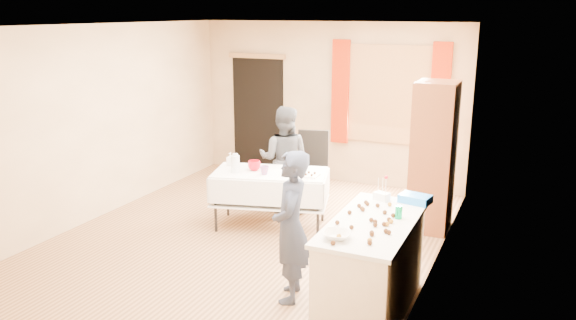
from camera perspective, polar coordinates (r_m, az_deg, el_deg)
The scene contains 29 objects.
floor at distance 7.18m, azimuth -3.79°, elevation -7.80°, with size 4.50×5.50×0.02m, color #9E7047.
ceiling at distance 6.62m, azimuth -4.19°, elevation 13.59°, with size 4.50×5.50×0.02m, color white.
wall_back at distance 9.26m, azimuth 4.21°, elevation 5.82°, with size 4.50×0.02×2.60m, color tan.
wall_front at distance 4.64m, azimuth -20.45°, elevation -4.42°, with size 4.50×0.02×2.60m, color tan.
wall_left at distance 8.09m, azimuth -18.24°, elevation 3.78°, with size 0.02×5.50×2.60m, color tan.
wall_right at distance 6.06m, azimuth 15.16°, elevation 0.46°, with size 0.02×5.50×2.60m, color tan.
window_frame at distance 8.90m, azimuth 10.23°, elevation 6.56°, with size 1.32×0.06×1.52m, color olive.
window_pane at distance 8.88m, azimuth 10.20°, elevation 6.55°, with size 1.20×0.02×1.40m, color white.
curtain_left at distance 9.07m, azimuth 5.34°, elevation 6.89°, with size 0.28×0.06×1.65m, color #A52004.
curtain_right at distance 8.69m, azimuth 15.15°, elevation 6.08°, with size 0.28×0.06×1.65m, color #A52004.
doorway at distance 9.80m, azimuth -3.05°, elevation 4.58°, with size 0.95×0.04×2.00m, color black.
door_lintel at distance 9.65m, azimuth -3.21°, elevation 10.52°, with size 1.05×0.06×0.08m, color olive.
cabinet at distance 7.36m, azimuth 14.54°, elevation 0.29°, with size 0.50×0.60×1.92m, color brown.
counter at distance 5.37m, azimuth 8.47°, elevation -10.69°, with size 0.72×1.51×0.91m.
party_table at distance 7.34m, azimuth -1.80°, elevation -3.46°, with size 1.63×1.12×0.75m.
chair at distance 8.19m, azimuth 2.38°, elevation -2.39°, with size 0.54×0.54×1.08m.
girl at distance 5.43m, azimuth 0.29°, elevation -6.81°, with size 0.51×0.63×1.50m, color #202539.
woman at distance 7.85m, azimuth -0.42°, elevation 0.09°, with size 0.83×0.71×1.50m, color black.
soda_can at distance 5.27m, azimuth 11.18°, elevation -5.22°, with size 0.07×0.07×0.12m, color #018345.
mixing_bowl at distance 4.77m, azimuth 4.99°, elevation -7.60°, with size 0.27×0.27×0.06m, color white.
foam_block at distance 5.74m, azimuth 9.49°, elevation -3.66°, with size 0.15×0.10×0.08m, color white.
blue_basket at distance 5.74m, azimuth 12.80°, elevation -3.86°, with size 0.30×0.20×0.08m, color #207DEE.
pitcher at distance 7.22m, azimuth -5.37°, elevation -0.40°, with size 0.11×0.11×0.22m, color silver.
cup_red at distance 7.30m, azimuth -3.45°, elevation -0.56°, with size 0.22×0.22×0.13m, color #B70818.
cup_rainbow at distance 7.11m, azimuth -2.42°, elevation -1.06°, with size 0.13×0.13×0.11m, color red.
small_bowl at distance 7.25m, azimuth 0.74°, elevation -0.92°, with size 0.25×0.25×0.06m, color white.
pastry_tray at distance 7.06m, azimuth 1.97°, elevation -1.55°, with size 0.28×0.20×0.02m, color white.
bottle at distance 7.54m, azimuth -5.87°, elevation 0.09°, with size 0.08×0.08×0.18m, color white.
cake_balls at distance 5.11m, azimuth 8.03°, elevation -6.21°, with size 0.53×1.16×0.04m.
Camera 1 is at (3.17, -5.81, 2.76)m, focal length 35.00 mm.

